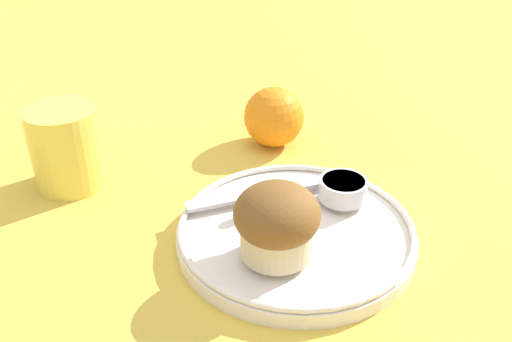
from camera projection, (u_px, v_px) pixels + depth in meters
ground_plane at (297, 222)px, 0.55m from camera, size 3.00×3.00×0.00m
plate at (296, 233)px, 0.52m from camera, size 0.22×0.22×0.02m
muffin at (277, 221)px, 0.47m from camera, size 0.07×0.07×0.06m
cream_ramekin at (343, 188)px, 0.55m from camera, size 0.05×0.05×0.02m
berry_pair at (248, 206)px, 0.53m from camera, size 0.02×0.01×0.01m
butter_knife at (268, 191)px, 0.56m from camera, size 0.16×0.06×0.00m
orange_fruit at (274, 117)px, 0.67m from camera, size 0.07×0.07×0.07m
juice_glass at (66, 147)px, 0.59m from camera, size 0.07×0.07×0.09m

